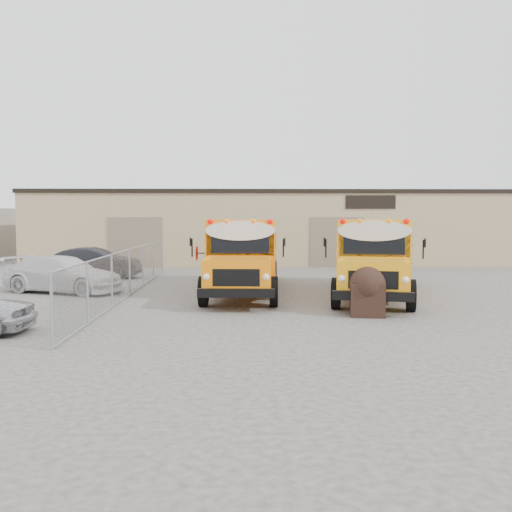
{
  "coord_description": "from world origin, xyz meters",
  "views": [
    {
      "loc": [
        -1.68,
        -18.92,
        3.05
      ],
      "look_at": [
        -1.16,
        1.86,
        1.6
      ],
      "focal_mm": 40.0,
      "sensor_mm": 36.0,
      "label": 1
    }
  ],
  "objects_px": {
    "tarp_bundle": "(367,290)",
    "car_white": "(64,274)",
    "school_bus_right": "(374,243)",
    "car_dark": "(94,263)",
    "school_bus_left": "(251,242)"
  },
  "relations": [
    {
      "from": "tarp_bundle",
      "to": "car_white",
      "type": "relative_size",
      "value": 0.31
    },
    {
      "from": "car_white",
      "to": "school_bus_right",
      "type": "bearing_deg",
      "value": -47.99
    },
    {
      "from": "school_bus_right",
      "to": "car_white",
      "type": "relative_size",
      "value": 2.09
    },
    {
      "from": "school_bus_right",
      "to": "car_dark",
      "type": "xyz_separation_m",
      "value": [
        -13.95,
        -0.15,
        -0.97
      ]
    },
    {
      "from": "school_bus_right",
      "to": "car_white",
      "type": "xyz_separation_m",
      "value": [
        -13.8,
        -5.42,
        -1.0
      ]
    },
    {
      "from": "tarp_bundle",
      "to": "car_white",
      "type": "xyz_separation_m",
      "value": [
        -11.01,
        5.74,
        -0.06
      ]
    },
    {
      "from": "school_bus_left",
      "to": "car_dark",
      "type": "height_order",
      "value": "school_bus_left"
    },
    {
      "from": "school_bus_right",
      "to": "car_dark",
      "type": "relative_size",
      "value": 2.29
    },
    {
      "from": "school_bus_right",
      "to": "car_dark",
      "type": "distance_m",
      "value": 13.99
    },
    {
      "from": "school_bus_right",
      "to": "tarp_bundle",
      "type": "height_order",
      "value": "school_bus_right"
    },
    {
      "from": "tarp_bundle",
      "to": "car_dark",
      "type": "distance_m",
      "value": 15.68
    },
    {
      "from": "school_bus_left",
      "to": "tarp_bundle",
      "type": "height_order",
      "value": "school_bus_left"
    },
    {
      "from": "school_bus_left",
      "to": "car_white",
      "type": "height_order",
      "value": "school_bus_left"
    },
    {
      "from": "school_bus_right",
      "to": "car_white",
      "type": "height_order",
      "value": "school_bus_right"
    },
    {
      "from": "school_bus_left",
      "to": "tarp_bundle",
      "type": "xyz_separation_m",
      "value": [
        3.39,
        -12.2,
        -0.93
      ]
    }
  ]
}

